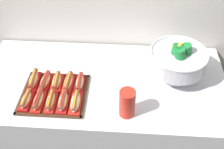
% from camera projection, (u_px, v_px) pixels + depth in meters
% --- Properties ---
extents(ground_plane, '(10.00, 10.00, 0.00)m').
position_uv_depth(ground_plane, '(105.00, 146.00, 2.34)').
color(ground_plane, '#38332D').
extents(buffet_table, '(1.64, 0.80, 0.79)m').
position_uv_depth(buffet_table, '(104.00, 116.00, 2.05)').
color(buffet_table, silver).
rests_on(buffet_table, ground_plane).
extents(serving_tray, '(0.41, 0.36, 0.01)m').
position_uv_depth(serving_tray, '(54.00, 94.00, 1.70)').
color(serving_tray, '#472B19').
rests_on(serving_tray, buffet_table).
extents(hot_dog_0, '(0.06, 0.16, 0.06)m').
position_uv_depth(hot_dog_0, '(26.00, 100.00, 1.63)').
color(hot_dog_0, red).
rests_on(hot_dog_0, serving_tray).
extents(hot_dog_1, '(0.06, 0.17, 0.06)m').
position_uv_depth(hot_dog_1, '(38.00, 100.00, 1.63)').
color(hot_dog_1, red).
rests_on(hot_dog_1, serving_tray).
extents(hot_dog_2, '(0.06, 0.17, 0.06)m').
position_uv_depth(hot_dog_2, '(51.00, 101.00, 1.62)').
color(hot_dog_2, red).
rests_on(hot_dog_2, serving_tray).
extents(hot_dog_3, '(0.06, 0.16, 0.06)m').
position_uv_depth(hot_dog_3, '(63.00, 101.00, 1.62)').
color(hot_dog_3, red).
rests_on(hot_dog_3, serving_tray).
extents(hot_dog_4, '(0.07, 0.18, 0.06)m').
position_uv_depth(hot_dog_4, '(76.00, 102.00, 1.62)').
color(hot_dog_4, red).
rests_on(hot_dog_4, serving_tray).
extents(hot_dog_5, '(0.07, 0.18, 0.06)m').
position_uv_depth(hot_dog_5, '(34.00, 80.00, 1.75)').
color(hot_dog_5, '#B21414').
rests_on(hot_dog_5, serving_tray).
extents(hot_dog_6, '(0.07, 0.17, 0.06)m').
position_uv_depth(hot_dog_6, '(45.00, 81.00, 1.75)').
color(hot_dog_6, '#B21414').
rests_on(hot_dog_6, serving_tray).
extents(hot_dog_7, '(0.07, 0.16, 0.06)m').
position_uv_depth(hot_dog_7, '(57.00, 82.00, 1.74)').
color(hot_dog_7, red).
rests_on(hot_dog_7, serving_tray).
extents(hot_dog_8, '(0.07, 0.18, 0.06)m').
position_uv_depth(hot_dog_8, '(68.00, 82.00, 1.74)').
color(hot_dog_8, red).
rests_on(hot_dog_8, serving_tray).
extents(hot_dog_9, '(0.06, 0.16, 0.06)m').
position_uv_depth(hot_dog_9, '(80.00, 83.00, 1.73)').
color(hot_dog_9, '#B21414').
rests_on(hot_dog_9, serving_tray).
extents(punch_bowl, '(0.37, 0.37, 0.27)m').
position_uv_depth(punch_bowl, '(178.00, 59.00, 1.72)').
color(punch_bowl, silver).
rests_on(punch_bowl, buffet_table).
extents(cup_stack, '(0.09, 0.09, 0.18)m').
position_uv_depth(cup_stack, '(127.00, 103.00, 1.54)').
color(cup_stack, red).
rests_on(cup_stack, buffet_table).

